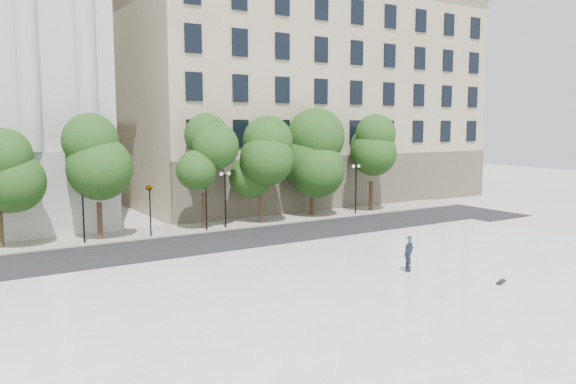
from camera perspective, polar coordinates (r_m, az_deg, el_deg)
name	(u,v)px	position (r m, az deg, el deg)	size (l,w,h in m)	color
ground	(378,339)	(21.41, 9.09, -14.55)	(160.00, 160.00, 0.00)	beige
plaza	(329,310)	(23.52, 4.16, -11.91)	(44.00, 22.00, 0.45)	white
street	(188,248)	(36.29, -10.14, -5.62)	(60.00, 8.00, 0.02)	black
far_sidewalk	(156,232)	(41.80, -13.27, -3.98)	(60.00, 4.00, 0.12)	#9D9B91
building_east	(282,94)	(63.34, -0.60, 9.90)	(36.00, 26.15, 23.00)	#BDB290
traffic_light_west	(149,184)	(39.37, -13.90, 0.78)	(1.01, 1.90, 4.26)	black
traffic_light_east	(206,181)	(40.87, -8.34, 1.15)	(0.47, 1.94, 4.28)	black
person_lying	(408,267)	(29.02, 12.08, -7.44)	(0.65, 0.42, 1.77)	black
skateboard	(501,282)	(28.27, 20.83, -8.54)	(0.86, 0.22, 0.09)	black
street_trees	(167,165)	(41.07, -12.16, 2.65)	(43.53, 5.13, 7.63)	#382619
lamp_posts	(158,194)	(39.96, -13.06, -0.25)	(36.88, 0.28, 4.39)	black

